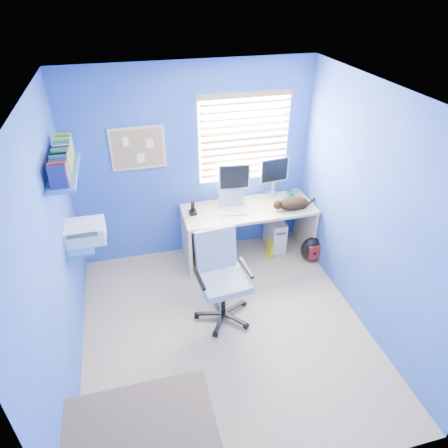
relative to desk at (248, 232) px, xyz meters
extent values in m
cube|color=tan|center=(-0.63, -1.26, -0.37)|extent=(3.00, 3.20, 0.00)
cube|color=white|center=(-0.63, -1.26, 2.13)|extent=(3.00, 3.20, 0.00)
cube|color=blue|center=(-0.63, 0.34, 0.88)|extent=(3.00, 0.01, 2.50)
cube|color=blue|center=(-0.63, -2.86, 0.88)|extent=(3.00, 0.01, 2.50)
cube|color=blue|center=(-2.13, -1.26, 0.88)|extent=(0.01, 3.20, 2.50)
cube|color=blue|center=(0.87, -1.26, 0.88)|extent=(0.01, 3.20, 2.50)
cube|color=beige|center=(0.00, 0.00, 0.00)|extent=(1.69, 0.65, 0.74)
cube|color=silver|center=(-0.22, -0.02, 0.48)|extent=(0.37, 0.31, 0.22)
cube|color=silver|center=(-0.15, 0.21, 0.64)|extent=(0.41, 0.17, 0.54)
cube|color=silver|center=(0.42, 0.26, 0.64)|extent=(0.41, 0.16, 0.54)
cube|color=black|center=(-0.72, 0.04, 0.45)|extent=(0.09, 0.11, 0.17)
imported|color=#197F5C|center=(0.61, 0.10, 0.42)|extent=(0.10, 0.09, 0.10)
cylinder|color=silver|center=(0.72, 0.17, 0.41)|extent=(0.13, 0.13, 0.07)
ellipsoid|color=black|center=(0.54, -0.15, 0.44)|extent=(0.42, 0.23, 0.15)
cube|color=beige|center=(0.43, 0.09, -0.14)|extent=(0.20, 0.44, 0.45)
cube|color=tan|center=(-0.56, -0.03, -0.17)|extent=(0.35, 0.28, 0.41)
cube|color=yellow|center=(0.29, -0.11, -0.25)|extent=(0.03, 0.17, 0.24)
ellipsoid|color=black|center=(0.80, -0.32, -0.20)|extent=(0.30, 0.23, 0.35)
cylinder|color=black|center=(-0.61, -1.05, -0.34)|extent=(0.66, 0.66, 0.06)
cylinder|color=black|center=(-0.61, -1.05, -0.10)|extent=(0.05, 0.05, 0.42)
cube|color=#98A3B5|center=(-0.61, -1.05, 0.15)|extent=(0.53, 0.53, 0.08)
cube|color=#98A3B5|center=(-0.63, -0.82, 0.43)|extent=(0.45, 0.10, 0.47)
cube|color=white|center=(0.02, 0.33, 1.18)|extent=(1.15, 0.01, 1.10)
cube|color=tan|center=(0.02, 0.30, 1.18)|extent=(1.10, 0.03, 1.00)
cube|color=beige|center=(-1.28, 0.33, 1.18)|extent=(0.64, 0.02, 0.52)
cube|color=tan|center=(-1.28, 0.32, 1.18)|extent=(0.58, 0.01, 0.46)
cube|color=#2F69B0|center=(-1.99, -0.51, 0.55)|extent=(0.26, 0.55, 0.03)
cube|color=silver|center=(-1.95, -0.51, 0.65)|extent=(0.42, 0.34, 0.18)
cube|color=#2F69B0|center=(-2.00, -0.51, 1.35)|extent=(0.24, 0.90, 0.03)
cube|color=navy|center=(-2.01, -0.51, 1.48)|extent=(0.15, 0.80, 0.22)
camera|label=1|loc=(-1.40, -4.18, 2.95)|focal=32.00mm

